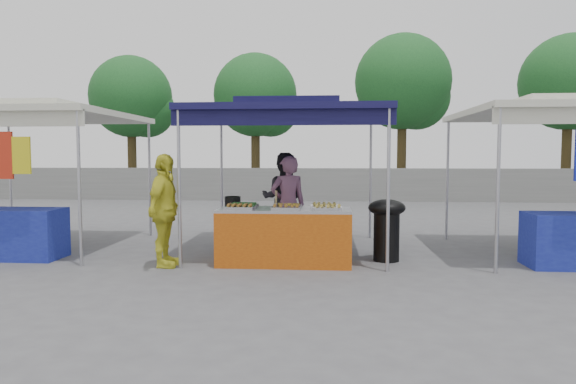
# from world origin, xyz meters

# --- Properties ---
(ground_plane) EXTENTS (80.00, 80.00, 0.00)m
(ground_plane) POSITION_xyz_m (0.00, 0.00, 0.00)
(ground_plane) COLOR #515052
(back_wall) EXTENTS (40.00, 0.25, 1.20)m
(back_wall) POSITION_xyz_m (0.00, 11.00, 0.60)
(back_wall) COLOR slate
(back_wall) RESTS_ON ground_plane
(main_canopy) EXTENTS (3.20, 3.20, 2.57)m
(main_canopy) POSITION_xyz_m (0.00, 0.97, 2.37)
(main_canopy) COLOR #A8A7AE
(main_canopy) RESTS_ON ground_plane
(neighbor_stall_left) EXTENTS (3.20, 3.20, 2.57)m
(neighbor_stall_left) POSITION_xyz_m (-4.50, 0.57, 1.60)
(neighbor_stall_left) COLOR #A8A7AE
(neighbor_stall_left) RESTS_ON ground_plane
(neighbor_stall_right) EXTENTS (3.20, 3.20, 2.57)m
(neighbor_stall_right) POSITION_xyz_m (4.50, 0.57, 1.60)
(neighbor_stall_right) COLOR #A8A7AE
(neighbor_stall_right) RESTS_ON ground_plane
(tree_0) EXTENTS (3.44, 3.37, 5.79)m
(tree_0) POSITION_xyz_m (-7.37, 13.22, 3.96)
(tree_0) COLOR #3A2E16
(tree_0) RESTS_ON ground_plane
(tree_1) EXTENTS (3.46, 3.39, 5.82)m
(tree_1) POSITION_xyz_m (-2.16, 13.24, 3.98)
(tree_1) COLOR #3A2E16
(tree_1) RESTS_ON ground_plane
(tree_2) EXTENTS (3.75, 3.73, 6.42)m
(tree_2) POSITION_xyz_m (3.72, 12.92, 4.39)
(tree_2) COLOR #3A2E16
(tree_2) RESTS_ON ground_plane
(tree_3) EXTENTS (3.72, 3.69, 6.35)m
(tree_3) POSITION_xyz_m (10.09, 13.10, 4.34)
(tree_3) COLOR #3A2E16
(tree_3) RESTS_ON ground_plane
(vendor_table) EXTENTS (2.00, 0.80, 0.85)m
(vendor_table) POSITION_xyz_m (0.00, -0.10, 0.43)
(vendor_table) COLOR #AD4A0F
(vendor_table) RESTS_ON ground_plane
(food_tray_fl) EXTENTS (0.42, 0.30, 0.07)m
(food_tray_fl) POSITION_xyz_m (-0.64, -0.34, 0.88)
(food_tray_fl) COLOR #B3B3B7
(food_tray_fl) RESTS_ON vendor_table
(food_tray_fm) EXTENTS (0.42, 0.30, 0.07)m
(food_tray_fm) POSITION_xyz_m (0.04, -0.34, 0.88)
(food_tray_fm) COLOR #B3B3B7
(food_tray_fm) RESTS_ON vendor_table
(food_tray_fr) EXTENTS (0.42, 0.30, 0.07)m
(food_tray_fr) POSITION_xyz_m (0.65, -0.34, 0.88)
(food_tray_fr) COLOR #B3B3B7
(food_tray_fr) RESTS_ON vendor_table
(food_tray_bl) EXTENTS (0.42, 0.30, 0.07)m
(food_tray_bl) POSITION_xyz_m (-0.63, -0.02, 0.88)
(food_tray_bl) COLOR #B3B3B7
(food_tray_bl) RESTS_ON vendor_table
(food_tray_bm) EXTENTS (0.42, 0.30, 0.07)m
(food_tray_bm) POSITION_xyz_m (0.04, -0.05, 0.88)
(food_tray_bm) COLOR #B3B3B7
(food_tray_bm) RESTS_ON vendor_table
(food_tray_br) EXTENTS (0.42, 0.30, 0.07)m
(food_tray_br) POSITION_xyz_m (0.60, -0.04, 0.88)
(food_tray_br) COLOR #B3B3B7
(food_tray_br) RESTS_ON vendor_table
(cooking_pot) EXTENTS (0.25, 0.25, 0.15)m
(cooking_pot) POSITION_xyz_m (-0.86, 0.26, 0.92)
(cooking_pot) COLOR black
(cooking_pot) RESTS_ON vendor_table
(skewer_cup) EXTENTS (0.07, 0.07, 0.09)m
(skewer_cup) POSITION_xyz_m (-0.11, -0.26, 0.90)
(skewer_cup) COLOR #A8A7AE
(skewer_cup) RESTS_ON vendor_table
(wok_burner) EXTENTS (0.58, 0.58, 0.98)m
(wok_burner) POSITION_xyz_m (1.57, 0.26, 0.58)
(wok_burner) COLOR black
(wok_burner) RESTS_ON ground_plane
(crate_left) EXTENTS (0.46, 0.32, 0.28)m
(crate_left) POSITION_xyz_m (-0.35, 0.69, 0.14)
(crate_left) COLOR navy
(crate_left) RESTS_ON ground_plane
(crate_right) EXTENTS (0.52, 0.37, 0.31)m
(crate_right) POSITION_xyz_m (0.39, 0.59, 0.16)
(crate_right) COLOR navy
(crate_right) RESTS_ON ground_plane
(crate_stacked) EXTENTS (0.52, 0.36, 0.31)m
(crate_stacked) POSITION_xyz_m (0.39, 0.59, 0.47)
(crate_stacked) COLOR navy
(crate_stacked) RESTS_ON crate_right
(vendor_woman) EXTENTS (0.69, 0.56, 1.64)m
(vendor_woman) POSITION_xyz_m (-0.01, 0.76, 0.82)
(vendor_woman) COLOR #7B4E6A
(vendor_woman) RESTS_ON ground_plane
(helper_man) EXTENTS (0.85, 0.68, 1.70)m
(helper_man) POSITION_xyz_m (-0.18, 1.75, 0.85)
(helper_man) COLOR black
(helper_man) RESTS_ON ground_plane
(customer_person) EXTENTS (0.46, 1.00, 1.68)m
(customer_person) POSITION_xyz_m (-1.75, -0.42, 0.84)
(customer_person) COLOR gold
(customer_person) RESTS_ON ground_plane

